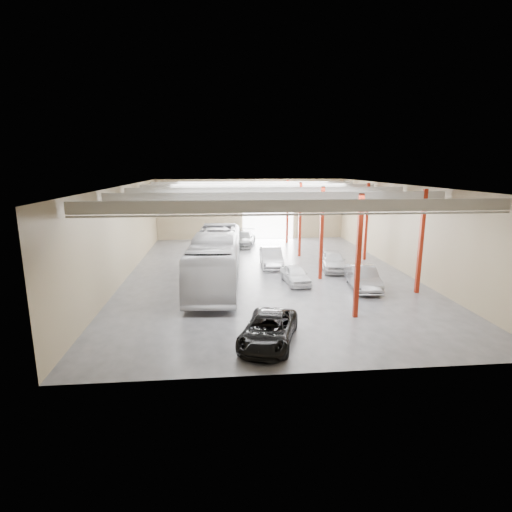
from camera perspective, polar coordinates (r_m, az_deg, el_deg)
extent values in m
cube|color=#48484D|center=(32.21, 1.66, -2.47)|extent=(22.00, 32.00, 0.01)
cube|color=#B8B8B3|center=(31.13, 1.74, 10.07)|extent=(22.00, 32.00, 0.12)
cube|color=#826F51|center=(47.27, -0.71, 6.69)|extent=(22.00, 0.12, 7.00)
cube|color=#826F51|center=(16.11, 8.76, -5.18)|extent=(22.00, 0.12, 7.00)
cube|color=#826F51|center=(32.05, -18.25, 3.22)|extent=(0.12, 32.00, 7.00)
cube|color=#826F51|center=(34.60, 20.13, 3.74)|extent=(0.12, 32.00, 7.00)
cube|color=white|center=(47.44, 1.72, 5.49)|extent=(6.00, 0.20, 5.00)
cube|color=maroon|center=(22.75, 14.40, -0.18)|extent=(0.25, 0.25, 7.00)
cube|color=maroon|center=(30.26, 9.34, 3.16)|extent=(0.25, 0.25, 7.00)
cube|color=maroon|center=(37.96, 6.29, 5.15)|extent=(0.25, 0.25, 7.00)
cube|color=maroon|center=(44.79, 4.49, 6.32)|extent=(0.25, 0.25, 7.00)
cube|color=maroon|center=(28.65, 22.50, 1.84)|extent=(0.25, 0.25, 7.00)
cube|color=maroon|center=(37.65, 15.47, 4.71)|extent=(0.25, 0.25, 7.00)
cube|color=#B5B5B0|center=(19.34, 6.18, 7.11)|extent=(21.60, 0.15, 0.60)
cube|color=#B5B5B0|center=(19.38, 6.15, 5.93)|extent=(21.60, 0.10, 0.10)
cube|color=#B5B5B0|center=(25.22, 3.44, 8.43)|extent=(21.60, 0.15, 0.60)
cube|color=#B5B5B0|center=(25.26, 3.43, 7.52)|extent=(21.60, 0.10, 0.10)
cube|color=#B5B5B0|center=(31.15, 1.73, 9.24)|extent=(21.60, 0.15, 0.60)
cube|color=#B5B5B0|center=(31.18, 1.73, 8.51)|extent=(21.60, 0.10, 0.10)
cube|color=#B5B5B0|center=(37.11, 0.57, 9.79)|extent=(21.60, 0.15, 0.60)
cube|color=#B5B5B0|center=(37.13, 0.57, 9.17)|extent=(21.60, 0.10, 0.10)
cube|color=#B5B5B0|center=(43.07, -0.28, 10.18)|extent=(21.60, 0.15, 0.60)
cube|color=#B5B5B0|center=(43.09, -0.28, 9.65)|extent=(21.60, 0.10, 0.10)
imported|color=silver|center=(29.02, -5.74, -0.35)|extent=(4.09, 13.81, 3.80)
imported|color=black|center=(19.58, 1.82, -10.47)|extent=(3.79, 5.57, 1.42)
imported|color=white|center=(29.44, 5.63, -2.63)|extent=(2.00, 4.08, 1.34)
imported|color=#A6A6AA|center=(34.21, 2.18, -0.18)|extent=(1.85, 4.95, 1.61)
imported|color=gray|center=(43.34, -1.79, 2.52)|extent=(3.28, 5.74, 1.57)
imported|color=#9D9DA1|center=(29.03, 15.03, -2.97)|extent=(2.20, 5.01, 1.60)
imported|color=silver|center=(33.60, 10.91, -0.65)|extent=(2.32, 4.86, 1.60)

